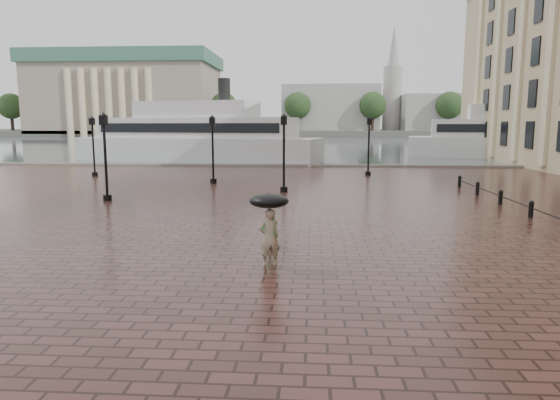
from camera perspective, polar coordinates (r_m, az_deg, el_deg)
name	(u,v)px	position (r m, az deg, el deg)	size (l,w,h in m)	color
ground	(164,250)	(16.29, -13.13, -5.60)	(300.00, 300.00, 0.00)	#371E19
harbour_water	(291,143)	(107.27, 1.25, 6.56)	(240.00, 240.00, 0.00)	#475257
quay_edge	(263,166)	(47.49, -1.93, 3.90)	(80.00, 0.60, 0.30)	slate
far_shore	(299,133)	(175.18, 2.24, 7.70)	(300.00, 60.00, 2.00)	#4C4C47
museum	(127,93)	(170.78, -17.07, 11.64)	(57.00, 32.50, 26.00)	gray
distant_skyline	(449,107)	(170.81, 18.78, 10.07)	(102.50, 22.00, 33.00)	#9F9C97
far_trees	(298,106)	(153.26, 2.03, 10.71)	(188.00, 8.00, 13.50)	#2D2119
bollard_row	(531,208)	(23.79, 26.76, -0.86)	(0.22, 21.22, 0.73)	black
street_lamps	(218,149)	(33.33, -7.15, 5.81)	(21.44, 14.44, 4.40)	black
adult_pedestrian	(269,237)	(13.97, -1.25, -4.29)	(0.60, 0.39, 1.64)	gray
child_pedestrian	(271,229)	(16.02, -1.07, -3.39)	(0.59, 0.46, 1.21)	green
ferry_near	(198,137)	(54.25, -9.38, 7.12)	(27.00, 12.16, 8.61)	silver
ferry_far	(525,137)	(64.12, 26.19, 6.52)	(26.39, 11.53, 8.42)	silver
umbrella	(269,201)	(13.77, -1.26, -0.10)	(1.10, 1.10, 1.13)	black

